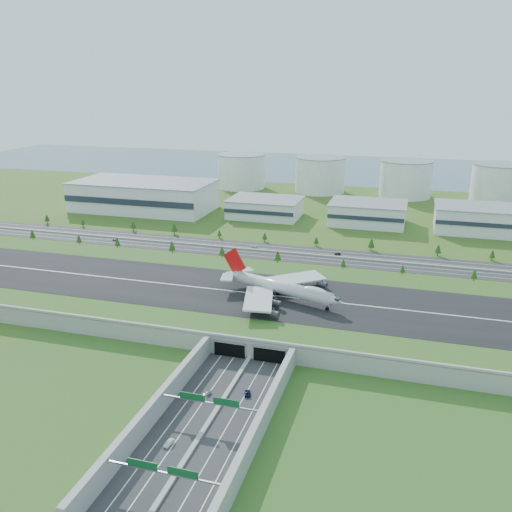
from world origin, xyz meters
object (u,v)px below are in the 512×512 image
(car_1, at_px, (169,443))
(car_7, at_px, (253,246))
(car_2, at_px, (247,393))
(car_0, at_px, (207,393))
(car_5, at_px, (338,254))
(fuel_tank_a, at_px, (241,171))
(car_4, at_px, (115,240))
(boeing_747, at_px, (280,287))

(car_1, distance_m, car_7, 214.87)
(car_1, xyz_separation_m, car_7, (-36.12, 211.81, 0.02))
(car_2, bearing_deg, car_0, -0.50)
(car_1, xyz_separation_m, car_5, (22.08, 210.78, -0.04))
(fuel_tank_a, distance_m, car_4, 223.55)
(fuel_tank_a, bearing_deg, car_1, -75.05)
(car_0, xyz_separation_m, car_2, (13.95, 4.49, 0.01))
(car_2, xyz_separation_m, car_4, (-150.49, 164.21, 0.04))
(car_0, relative_size, car_4, 0.94)
(boeing_747, height_order, car_5, boeing_747)
(fuel_tank_a, xyz_separation_m, boeing_747, (120.97, -312.07, -3.52))
(car_4, bearing_deg, car_5, -74.66)
(car_0, bearing_deg, boeing_747, 105.84)
(car_0, bearing_deg, car_5, 104.83)
(car_0, xyz_separation_m, car_5, (21.07, 180.91, 0.01))
(fuel_tank_a, distance_m, car_1, 435.34)
(car_1, relative_size, car_7, 0.86)
(boeing_747, distance_m, car_0, 79.82)
(fuel_tank_a, xyz_separation_m, car_7, (76.13, -208.48, -16.66))
(boeing_747, xyz_separation_m, car_5, (13.35, 102.57, -13.20))
(car_7, bearing_deg, boeing_747, 30.95)
(car_4, bearing_deg, car_7, -71.50)
(fuel_tank_a, height_order, car_5, fuel_tank_a)
(fuel_tank_a, relative_size, car_2, 10.51)
(car_7, bearing_deg, car_2, 23.60)
(boeing_747, xyz_separation_m, car_1, (-8.73, -108.22, -13.16))
(boeing_747, height_order, car_4, boeing_747)
(fuel_tank_a, relative_size, car_0, 13.03)
(car_2, distance_m, car_7, 184.65)
(car_7, bearing_deg, car_5, 96.53)
(car_2, height_order, car_5, car_5)
(boeing_747, distance_m, car_4, 170.73)
(car_0, height_order, car_4, car_4)
(car_0, distance_m, car_5, 182.13)
(car_4, height_order, car_7, car_7)
(boeing_747, xyz_separation_m, car_0, (-7.72, -78.34, -13.21))
(boeing_747, bearing_deg, car_2, -66.47)
(fuel_tank_a, height_order, boeing_747, fuel_tank_a)
(car_4, bearing_deg, boeing_747, -111.15)
(car_1, distance_m, car_5, 211.94)
(car_0, distance_m, car_2, 14.65)
(car_0, height_order, car_1, car_1)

